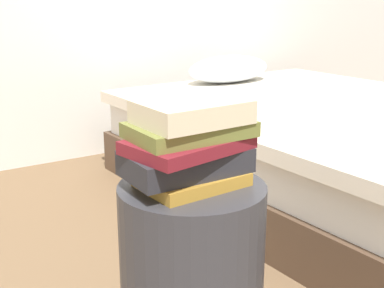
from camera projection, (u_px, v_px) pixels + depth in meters
The scene contains 7 objects.
bed at pixel (328, 148), 2.58m from camera, with size 1.61×2.06×0.62m.
side_table at pixel (192, 282), 1.32m from camera, with size 0.36×0.36×0.53m, color #333338.
book_ochre at pixel (192, 180), 1.24m from camera, with size 0.24×0.17×0.03m, color #B7842D.
book_charcoal at pixel (186, 161), 1.23m from camera, with size 0.29×0.17×0.06m, color #28282D.
book_maroon at pixel (188, 145), 1.21m from camera, with size 0.28×0.19×0.03m, color maroon.
book_olive at pixel (191, 129), 1.22m from camera, with size 0.28×0.18×0.04m, color olive.
book_cream at pixel (190, 112), 1.20m from camera, with size 0.24×0.18×0.05m, color beige.
Camera 1 is at (-0.63, -0.98, 0.97)m, focal length 48.40 mm.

